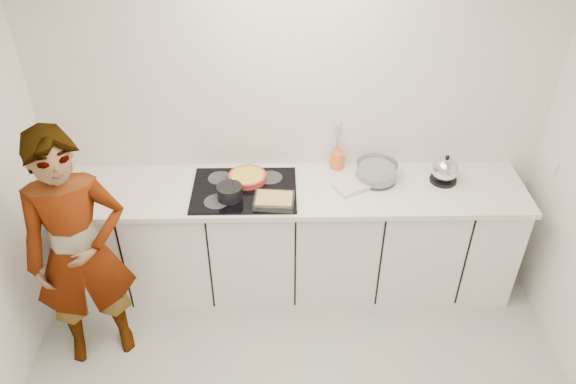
{
  "coord_description": "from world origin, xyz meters",
  "views": [
    {
      "loc": [
        -0.1,
        -1.89,
        3.2
      ],
      "look_at": [
        -0.05,
        1.05,
        1.05
      ],
      "focal_mm": 35.0,
      "sensor_mm": 36.0,
      "label": 1
    }
  ],
  "objects_px": {
    "saucepan": "(230,192)",
    "tart_dish": "(247,177)",
    "baking_dish": "(274,200)",
    "hob": "(244,190)",
    "cook": "(80,254)",
    "mixing_bowl": "(376,172)",
    "utensil_crock": "(337,160)",
    "kettle": "(445,170)"
  },
  "relations": [
    {
      "from": "kettle",
      "to": "utensil_crock",
      "type": "bearing_deg",
      "value": 165.5
    },
    {
      "from": "saucepan",
      "to": "kettle",
      "type": "distance_m",
      "value": 1.51
    },
    {
      "from": "saucepan",
      "to": "mixing_bowl",
      "type": "distance_m",
      "value": 1.05
    },
    {
      "from": "hob",
      "to": "baking_dish",
      "type": "distance_m",
      "value": 0.27
    },
    {
      "from": "saucepan",
      "to": "kettle",
      "type": "xyz_separation_m",
      "value": [
        1.5,
        0.2,
        0.03
      ]
    },
    {
      "from": "tart_dish",
      "to": "kettle",
      "type": "height_order",
      "value": "kettle"
    },
    {
      "from": "baking_dish",
      "to": "cook",
      "type": "distance_m",
      "value": 1.27
    },
    {
      "from": "hob",
      "to": "utensil_crock",
      "type": "distance_m",
      "value": 0.73
    },
    {
      "from": "saucepan",
      "to": "tart_dish",
      "type": "bearing_deg",
      "value": 62.97
    },
    {
      "from": "hob",
      "to": "cook",
      "type": "distance_m",
      "value": 1.14
    },
    {
      "from": "saucepan",
      "to": "utensil_crock",
      "type": "height_order",
      "value": "saucepan"
    },
    {
      "from": "mixing_bowl",
      "to": "utensil_crock",
      "type": "height_order",
      "value": "mixing_bowl"
    },
    {
      "from": "baking_dish",
      "to": "cook",
      "type": "bearing_deg",
      "value": -161.34
    },
    {
      "from": "hob",
      "to": "mixing_bowl",
      "type": "height_order",
      "value": "mixing_bowl"
    },
    {
      "from": "hob",
      "to": "baking_dish",
      "type": "xyz_separation_m",
      "value": [
        0.21,
        -0.17,
        0.04
      ]
    },
    {
      "from": "mixing_bowl",
      "to": "baking_dish",
      "type": "bearing_deg",
      "value": -158.04
    },
    {
      "from": "baking_dish",
      "to": "kettle",
      "type": "relative_size",
      "value": 1.16
    },
    {
      "from": "hob",
      "to": "saucepan",
      "type": "xyz_separation_m",
      "value": [
        -0.09,
        -0.1,
        0.06
      ]
    },
    {
      "from": "baking_dish",
      "to": "mixing_bowl",
      "type": "distance_m",
      "value": 0.78
    },
    {
      "from": "baking_dish",
      "to": "mixing_bowl",
      "type": "xyz_separation_m",
      "value": [
        0.72,
        0.29,
        0.02
      ]
    },
    {
      "from": "hob",
      "to": "kettle",
      "type": "distance_m",
      "value": 1.41
    },
    {
      "from": "utensil_crock",
      "to": "cook",
      "type": "height_order",
      "value": "cook"
    },
    {
      "from": "mixing_bowl",
      "to": "cook",
      "type": "xyz_separation_m",
      "value": [
        -1.92,
        -0.7,
        -0.11
      ]
    },
    {
      "from": "saucepan",
      "to": "mixing_bowl",
      "type": "xyz_separation_m",
      "value": [
        1.02,
        0.22,
        0.0
      ]
    },
    {
      "from": "utensil_crock",
      "to": "cook",
      "type": "xyz_separation_m",
      "value": [
        -1.66,
        -0.86,
        -0.11
      ]
    },
    {
      "from": "kettle",
      "to": "cook",
      "type": "bearing_deg",
      "value": -164.38
    },
    {
      "from": "tart_dish",
      "to": "cook",
      "type": "xyz_separation_m",
      "value": [
        -1.01,
        -0.69,
        -0.09
      ]
    },
    {
      "from": "hob",
      "to": "utensil_crock",
      "type": "relative_size",
      "value": 5.5
    },
    {
      "from": "tart_dish",
      "to": "baking_dish",
      "type": "height_order",
      "value": "baking_dish"
    },
    {
      "from": "mixing_bowl",
      "to": "cook",
      "type": "distance_m",
      "value": 2.05
    },
    {
      "from": "kettle",
      "to": "cook",
      "type": "xyz_separation_m",
      "value": [
        -2.4,
        -0.67,
        -0.14
      ]
    },
    {
      "from": "mixing_bowl",
      "to": "utensil_crock",
      "type": "distance_m",
      "value": 0.31
    },
    {
      "from": "tart_dish",
      "to": "baking_dish",
      "type": "relative_size",
      "value": 1.19
    },
    {
      "from": "tart_dish",
      "to": "kettle",
      "type": "xyz_separation_m",
      "value": [
        1.39,
        -0.02,
        0.05
      ]
    },
    {
      "from": "saucepan",
      "to": "kettle",
      "type": "relative_size",
      "value": 0.86
    },
    {
      "from": "utensil_crock",
      "to": "saucepan",
      "type": "bearing_deg",
      "value": -153.02
    },
    {
      "from": "mixing_bowl",
      "to": "kettle",
      "type": "xyz_separation_m",
      "value": [
        0.48,
        -0.03,
        0.03
      ]
    },
    {
      "from": "cook",
      "to": "utensil_crock",
      "type": "bearing_deg",
      "value": 8.88
    },
    {
      "from": "tart_dish",
      "to": "utensil_crock",
      "type": "bearing_deg",
      "value": 14.8
    },
    {
      "from": "tart_dish",
      "to": "saucepan",
      "type": "distance_m",
      "value": 0.24
    },
    {
      "from": "tart_dish",
      "to": "baking_dish",
      "type": "xyz_separation_m",
      "value": [
        0.19,
        -0.29,
        0.0
      ]
    },
    {
      "from": "tart_dish",
      "to": "cook",
      "type": "height_order",
      "value": "cook"
    }
  ]
}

